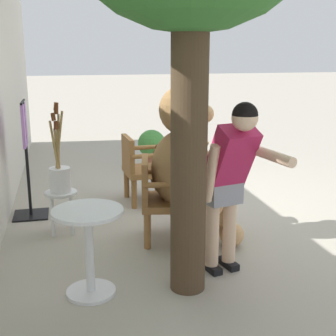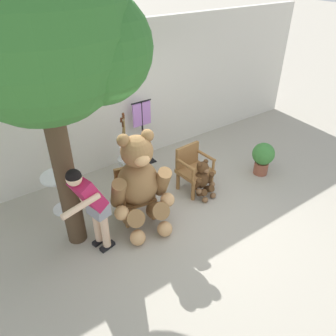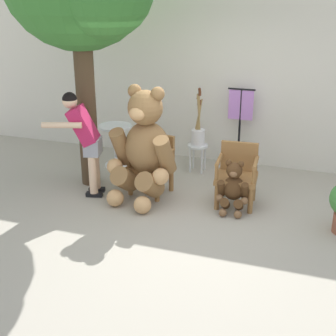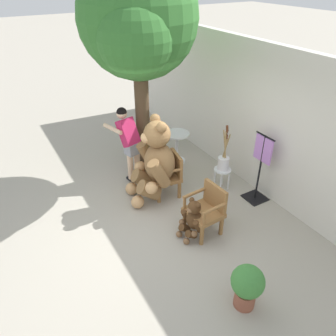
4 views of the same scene
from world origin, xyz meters
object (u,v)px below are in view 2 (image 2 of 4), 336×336
Objects in this scene: potted_plant at (263,157)px; clothing_display_stand at (143,131)px; wooden_chair_right at (193,168)px; teddy_bear_small at (203,179)px; white_stool at (127,163)px; round_side_table at (60,189)px; person_visitor at (90,202)px; brush_bucket at (125,149)px; teddy_bear_large at (140,183)px; patio_tree at (46,35)px; wooden_chair_left at (134,191)px.

clothing_display_stand reaches higher than potted_plant.
wooden_chair_right is 0.30m from teddy_bear_small.
white_stool is at bearing 148.34° from potted_plant.
wooden_chair_right is 1.19× the size of round_side_table.
white_stool is 0.80m from clothing_display_stand.
person_visitor reaches higher than clothing_display_stand.
brush_bucket is 0.71m from clothing_display_stand.
person_visitor is 1.93m from brush_bucket.
teddy_bear_large reaches higher than round_side_table.
patio_tree is at bearing 174.12° from teddy_bear_small.
brush_bucket is 2.71m from potted_plant.
wooden_chair_left reaches higher than potted_plant.
teddy_bear_small reaches higher than round_side_table.
potted_plant is 0.50× the size of clothing_display_stand.
round_side_table is at bearing 131.53° from teddy_bear_large.
wooden_chair_right reaches higher than potted_plant.
teddy_bear_large is at bearing 176.99° from potted_plant.
clothing_display_stand reaches higher than wooden_chair_right.
person_visitor is 2.15m from patio_tree.
patio_tree is (-2.21, -0.05, 2.57)m from wooden_chair_right.
white_stool is (-0.85, 1.29, -0.00)m from teddy_bear_small.
clothing_display_stand is at bearing 31.06° from brush_bucket.
patio_tree is at bearing 174.39° from potted_plant.
person_visitor is 0.37× the size of patio_tree.
white_stool is at bearing 123.50° from teddy_bear_small.
teddy_bear_small is at bearing -12.49° from wooden_chair_left.
white_stool is 0.64× the size of round_side_table.
teddy_bear_small is 1.02× the size of round_side_table.
wooden_chair_right reaches higher than teddy_bear_small.
clothing_display_stand is (1.91, 1.77, -0.19)m from person_visitor.
wooden_chair_right is 0.21× the size of patio_tree.
teddy_bear_small is (1.27, -0.28, -0.10)m from wooden_chair_left.
wooden_chair_right is at bearing 10.50° from person_visitor.
patio_tree reaches higher than brush_bucket.
person_visitor is (-2.15, -0.12, 0.55)m from teddy_bear_small.
brush_bucket reaches higher than teddy_bear_small.
person_visitor is 1.62× the size of brush_bucket.
teddy_bear_large is at bearing -122.60° from clothing_display_stand.
person_visitor is at bearing -86.12° from round_side_table.
brush_bucket reaches higher than clothing_display_stand.
potted_plant is (3.68, -1.21, -0.05)m from round_side_table.
wooden_chair_left is 1.26× the size of potted_plant.
white_stool is 0.31m from brush_bucket.
patio_tree is at bearing -176.88° from wooden_chair_left.
brush_bucket reaches higher than wooden_chair_left.
teddy_bear_small is at bearing 3.10° from person_visitor.
person_visitor is (-0.86, -0.13, 0.10)m from teddy_bear_large.
teddy_bear_small is at bearing -0.55° from teddy_bear_large.
patio_tree is (-2.22, 0.23, 2.67)m from teddy_bear_small.
round_side_table is 0.17× the size of patio_tree.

